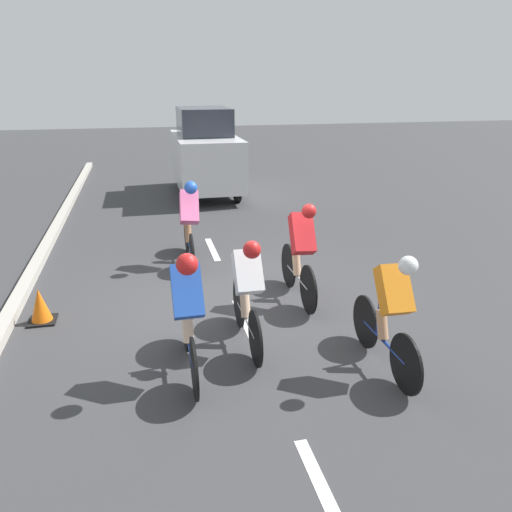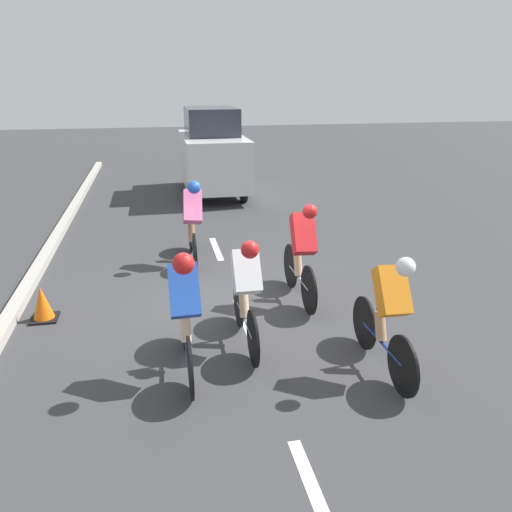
{
  "view_description": "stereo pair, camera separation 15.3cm",
  "coord_description": "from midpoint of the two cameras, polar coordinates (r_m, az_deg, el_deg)",
  "views": [
    {
      "loc": [
        1.25,
        6.69,
        3.18
      ],
      "look_at": [
        -0.15,
        0.58,
        0.95
      ],
      "focal_mm": 35.0,
      "sensor_mm": 36.0,
      "label": 1
    },
    {
      "loc": [
        1.1,
        6.73,
        3.18
      ],
      "look_at": [
        -0.15,
        0.58,
        0.95
      ],
      "focal_mm": 35.0,
      "sensor_mm": 36.0,
      "label": 2
    }
  ],
  "objects": [
    {
      "name": "ground_plane",
      "position": [
        7.52,
        -2.73,
        -5.48
      ],
      "size": [
        60.0,
        60.0,
        0.0
      ],
      "primitive_type": "plane",
      "color": "#38383A"
    },
    {
      "name": "lane_stripe_near",
      "position": [
        4.47,
        7.0,
        -25.79
      ],
      "size": [
        0.12,
        1.4,
        0.01
      ],
      "primitive_type": "cube",
      "color": "white",
      "rests_on": "ground"
    },
    {
      "name": "lane_stripe_mid",
      "position": [
        7.0,
        -1.86,
        -7.42
      ],
      "size": [
        0.12,
        1.4,
        0.01
      ],
      "primitive_type": "cube",
      "color": "white",
      "rests_on": "ground"
    },
    {
      "name": "lane_stripe_far",
      "position": [
        9.92,
        -5.45,
        0.8
      ],
      "size": [
        0.12,
        1.4,
        0.01
      ],
      "primitive_type": "cube",
      "color": "white",
      "rests_on": "ground"
    },
    {
      "name": "cyclist_pink",
      "position": [
        9.0,
        -8.12,
        4.15
      ],
      "size": [
        0.37,
        1.7,
        1.55
      ],
      "color": "black",
      "rests_on": "ground"
    },
    {
      "name": "cyclist_red",
      "position": [
        7.35,
        4.53,
        0.62
      ],
      "size": [
        0.35,
        1.71,
        1.56
      ],
      "color": "black",
      "rests_on": "ground"
    },
    {
      "name": "cyclist_orange",
      "position": [
        5.74,
        14.38,
        -5.97
      ],
      "size": [
        0.33,
        1.67,
        1.48
      ],
      "color": "black",
      "rests_on": "ground"
    },
    {
      "name": "cyclist_blue",
      "position": [
        5.51,
        -8.59,
        -6.12
      ],
      "size": [
        0.33,
        1.69,
        1.54
      ],
      "color": "black",
      "rests_on": "ground"
    },
    {
      "name": "cyclist_white",
      "position": [
        6.05,
        -1.71,
        -3.98
      ],
      "size": [
        0.32,
        1.69,
        1.47
      ],
      "color": "black",
      "rests_on": "ground"
    },
    {
      "name": "support_car",
      "position": [
        14.64,
        -6.11,
        11.64
      ],
      "size": [
        1.7,
        3.81,
        2.43
      ],
      "color": "black",
      "rests_on": "ground"
    },
    {
      "name": "traffic_cone",
      "position": [
        7.52,
        -23.97,
        -5.27
      ],
      "size": [
        0.36,
        0.36,
        0.49
      ],
      "color": "black",
      "rests_on": "ground"
    }
  ]
}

